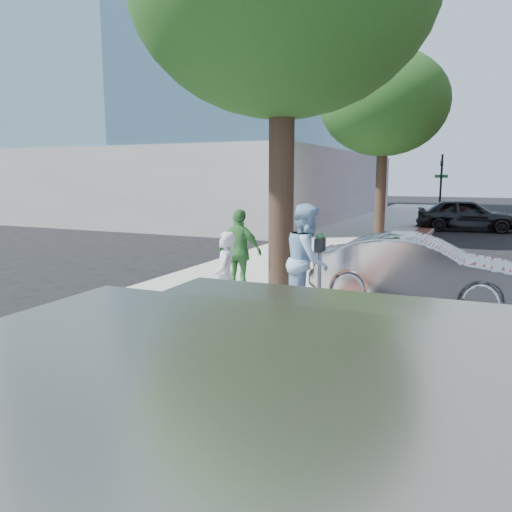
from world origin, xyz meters
The scene contains 14 objects.
ground centered at (0.00, 0.00, 0.00)m, with size 120.00×120.00×0.00m, color black.
sidewalk centered at (-1.50, 8.00, 0.07)m, with size 5.00×60.00×0.15m, color #9E9991.
brick_strip centered at (0.70, 8.00, 0.15)m, with size 0.60×60.00×0.01m, color brown.
curb centered at (1.05, 8.00, 0.07)m, with size 0.10×60.00×0.15m, color gray.
office_tower centered at (-13.00, 22.00, 12.00)m, with size 18.00×22.00×24.00m, color slate.
office_base centered at (-13.00, 22.00, 2.00)m, with size 18.20×22.20×4.00m, color gray.
signal_near centered at (0.90, 22.00, 2.25)m, with size 0.70×0.15×3.80m.
tree_far centered at (-0.50, 12.00, 5.30)m, with size 4.80×4.80×7.14m.
parking_meter centered at (0.61, 0.74, 1.21)m, with size 0.12×0.32×1.47m.
person_gray centered at (-0.65, -0.45, 0.93)m, with size 0.57×0.37×1.56m, color #BCBCC1.
person_officer centered at (0.42, 0.61, 1.15)m, with size 0.97×0.76×2.00m, color #8AB5D5.
person_green centered at (-1.44, 1.69, 1.04)m, with size 1.04×0.44×1.78m, color #3D863E.
sedan_silver centered at (2.02, 3.02, 0.70)m, with size 1.49×4.27×1.41m, color #B8B9C0.
bg_car centered at (2.41, 18.33, 0.78)m, with size 1.84×4.56×1.56m, color black.
Camera 1 is at (3.20, -7.63, 2.62)m, focal length 35.00 mm.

